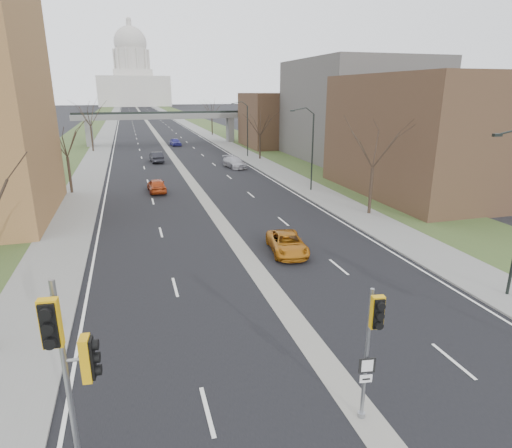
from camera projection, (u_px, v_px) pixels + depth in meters
name	position (u px, v px, depth m)	size (l,w,h in m)	color
ground	(369.00, 423.00, 14.02)	(700.00, 700.00, 0.00)	black
road_surface	(147.00, 121.00, 151.35)	(20.00, 600.00, 0.01)	black
median_strip	(147.00, 121.00, 151.35)	(1.20, 600.00, 0.02)	gray
sidewalk_right	(181.00, 121.00, 154.57)	(4.00, 600.00, 0.12)	gray
sidewalk_left	(111.00, 122.00, 148.10)	(4.00, 600.00, 0.12)	gray
grass_verge_right	(197.00, 120.00, 156.20)	(8.00, 600.00, 0.10)	#304921
grass_verge_left	(93.00, 122.00, 146.48)	(8.00, 600.00, 0.10)	#304921
commercial_block_near	(437.00, 135.00, 44.34)	(16.00, 20.00, 12.00)	#4F3925
commercial_block_mid	(357.00, 110.00, 66.95)	(18.00, 22.00, 15.00)	#4E4C47
commercial_block_far	(282.00, 120.00, 82.56)	(14.00, 14.00, 10.00)	#4F3925
pedestrian_bridge	(162.00, 120.00, 85.82)	(34.00, 3.00, 6.45)	slate
capitol	(133.00, 79.00, 301.45)	(48.00, 42.00, 55.75)	#BBB5AB
streetlight_mid	(306.00, 126.00, 44.21)	(2.61, 0.20, 8.70)	black
streetlight_far	(242.00, 113.00, 68.02)	(2.61, 0.20, 8.70)	black
tree_left_b	(64.00, 134.00, 43.45)	(6.75, 6.75, 8.81)	#382B21
tree_left_c	(89.00, 111.00, 74.33)	(7.65, 7.65, 9.99)	#382B21
tree_right_a	(375.00, 138.00, 35.69)	(7.20, 7.20, 9.40)	#382B21
tree_right_b	(260.00, 122.00, 66.15)	(6.30, 6.30, 8.22)	#382B21
tree_right_c	(211.00, 105.00, 102.41)	(7.65, 7.65, 9.99)	#382B21
signal_pole_left	(69.00, 354.00, 11.15)	(1.13, 1.02, 5.89)	gray
signal_pole_median	(372.00, 335.00, 13.05)	(0.55, 0.78, 4.71)	gray
car_left_near	(157.00, 185.00, 45.69)	(1.76, 4.38, 1.49)	#A23712
car_left_far	(156.00, 157.00, 64.90)	(1.67, 4.79, 1.58)	black
car_right_near	(287.00, 243.00, 28.59)	(2.20, 4.77, 1.32)	#A76011
car_right_mid	(235.00, 162.00, 60.27)	(2.13, 5.25, 1.52)	#A5A3AB
car_right_far	(175.00, 142.00, 84.48)	(1.73, 4.30, 1.46)	navy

